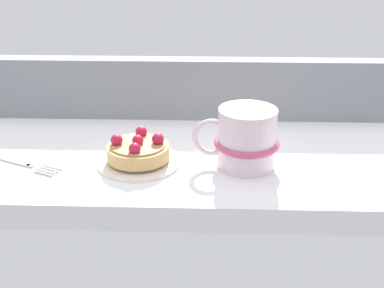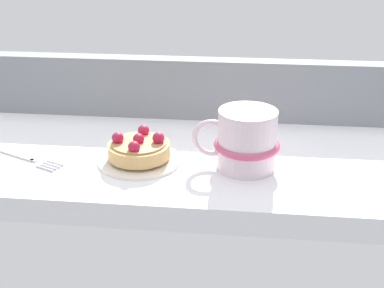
{
  "view_description": "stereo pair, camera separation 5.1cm",
  "coord_description": "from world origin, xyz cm",
  "px_view_note": "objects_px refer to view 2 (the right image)",
  "views": [
    {
      "loc": [
        6.61,
        -73.43,
        34.09
      ],
      "look_at": [
        4.24,
        -4.84,
        3.45
      ],
      "focal_mm": 46.5,
      "sensor_mm": 36.0,
      "label": 1
    },
    {
      "loc": [
        11.71,
        -73.06,
        34.09
      ],
      "look_at": [
        4.24,
        -4.84,
        3.45
      ],
      "focal_mm": 46.5,
      "sensor_mm": 36.0,
      "label": 2
    }
  ],
  "objects_px": {
    "dessert_plate": "(140,159)",
    "coffee_mug": "(246,140)",
    "raspberry_tart": "(139,148)",
    "dessert_fork": "(18,155)"
  },
  "relations": [
    {
      "from": "dessert_plate",
      "to": "coffee_mug",
      "type": "height_order",
      "value": "coffee_mug"
    },
    {
      "from": "raspberry_tart",
      "to": "coffee_mug",
      "type": "relative_size",
      "value": 0.73
    },
    {
      "from": "raspberry_tart",
      "to": "dessert_fork",
      "type": "distance_m",
      "value": 0.2
    },
    {
      "from": "raspberry_tart",
      "to": "coffee_mug",
      "type": "xyz_separation_m",
      "value": [
        0.16,
        -0.0,
        0.02
      ]
    },
    {
      "from": "dessert_fork",
      "to": "dessert_plate",
      "type": "bearing_deg",
      "value": 1.17
    },
    {
      "from": "raspberry_tart",
      "to": "dessert_fork",
      "type": "height_order",
      "value": "raspberry_tart"
    },
    {
      "from": "coffee_mug",
      "to": "dessert_fork",
      "type": "distance_m",
      "value": 0.36
    },
    {
      "from": "raspberry_tart",
      "to": "dessert_plate",
      "type": "bearing_deg",
      "value": -100.69
    },
    {
      "from": "dessert_plate",
      "to": "raspberry_tart",
      "type": "distance_m",
      "value": 0.02
    },
    {
      "from": "coffee_mug",
      "to": "raspberry_tart",
      "type": "bearing_deg",
      "value": 179.68
    }
  ]
}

